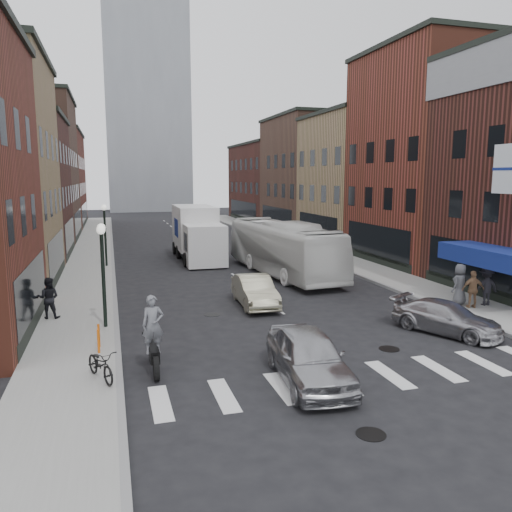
{
  "coord_description": "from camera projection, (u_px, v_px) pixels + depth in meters",
  "views": [
    {
      "loc": [
        -7.06,
        -15.53,
        5.87
      ],
      "look_at": [
        -0.5,
        6.81,
        2.18
      ],
      "focal_mm": 35.0,
      "sensor_mm": 36.0,
      "label": 1
    }
  ],
  "objects": [
    {
      "name": "ground",
      "position": [
        324.0,
        345.0,
        17.6
      ],
      "size": [
        160.0,
        160.0,
        0.0
      ],
      "primitive_type": "plane",
      "color": "black",
      "rests_on": "ground"
    },
    {
      "name": "streetlamp_near",
      "position": [
        102.0,
        256.0,
        18.87
      ],
      "size": [
        0.32,
        1.22,
        4.11
      ],
      "color": "black",
      "rests_on": "ground"
    },
    {
      "name": "curb_right",
      "position": [
        292.0,
        250.0,
        40.39
      ],
      "size": [
        0.2,
        74.0,
        0.16
      ],
      "primitive_type": "cube",
      "color": "gray",
      "rests_on": "ground"
    },
    {
      "name": "ped_right_a",
      "position": [
        486.0,
        286.0,
        22.42
      ],
      "size": [
        1.15,
        0.61,
        1.73
      ],
      "primitive_type": "imported",
      "rotation": [
        0.0,
        0.0,
        3.09
      ],
      "color": "black",
      "rests_on": "sidewalk_right"
    },
    {
      "name": "curb_car",
      "position": [
        446.0,
        318.0,
        18.9
      ],
      "size": [
        3.36,
        4.47,
        1.2
      ],
      "primitive_type": "imported",
      "rotation": [
        0.0,
        0.0,
        0.46
      ],
      "color": "#ACACB0",
      "rests_on": "ground"
    },
    {
      "name": "parked_bicycle",
      "position": [
        101.0,
        364.0,
        14.18
      ],
      "size": [
        1.21,
        1.82,
        0.9
      ],
      "primitive_type": "imported",
      "rotation": [
        0.0,
        0.0,
        0.39
      ],
      "color": "black",
      "rests_on": "sidewalk_left"
    },
    {
      "name": "curb_left",
      "position": [
        113.0,
        258.0,
        36.5
      ],
      "size": [
        0.2,
        74.0,
        0.16
      ],
      "primitive_type": "cube",
      "color": "gray",
      "rests_on": "ground"
    },
    {
      "name": "awning_blue",
      "position": [
        488.0,
        251.0,
        22.04
      ],
      "size": [
        1.8,
        5.0,
        0.78
      ],
      "color": "navy",
      "rests_on": "ground"
    },
    {
      "name": "bldg_left_far_b",
      "position": [
        38.0,
        179.0,
        58.98
      ],
      "size": [
        10.3,
        16.2,
        11.3
      ],
      "color": "maroon",
      "rests_on": "ground"
    },
    {
      "name": "bldg_right_far_a",
      "position": [
        320.0,
        175.0,
        53.98
      ],
      "size": [
        10.3,
        12.2,
        12.3
      ],
      "color": "brown",
      "rests_on": "ground"
    },
    {
      "name": "distant_tower",
      "position": [
        145.0,
        67.0,
        87.61
      ],
      "size": [
        14.0,
        14.0,
        50.0
      ],
      "primitive_type": "cube",
      "color": "#9399A0",
      "rests_on": "ground"
    },
    {
      "name": "bldg_right_mid_b",
      "position": [
        370.0,
        180.0,
        43.63
      ],
      "size": [
        10.3,
        10.2,
        11.3
      ],
      "color": "#A18759",
      "rests_on": "ground"
    },
    {
      "name": "crosswalk_stripes",
      "position": [
        366.0,
        378.0,
        14.75
      ],
      "size": [
        12.0,
        2.2,
        0.01
      ],
      "primitive_type": "cube",
      "color": "silver",
      "rests_on": "ground"
    },
    {
      "name": "motorcycle_rider",
      "position": [
        153.0,
        336.0,
        15.09
      ],
      "size": [
        0.65,
        2.33,
        2.38
      ],
      "rotation": [
        0.0,
        0.0,
        0.0
      ],
      "color": "black",
      "rests_on": "ground"
    },
    {
      "name": "sidewalk_left",
      "position": [
        91.0,
        258.0,
        36.07
      ],
      "size": [
        3.0,
        74.0,
        0.15
      ],
      "primitive_type": "cube",
      "color": "gray",
      "rests_on": "ground"
    },
    {
      "name": "bldg_right_mid_a",
      "position": [
        445.0,
        158.0,
        33.92
      ],
      "size": [
        10.3,
        10.2,
        14.3
      ],
      "color": "maroon",
      "rests_on": "ground"
    },
    {
      "name": "streetlamp_far",
      "position": [
        105.0,
        224.0,
        32.14
      ],
      "size": [
        0.32,
        1.22,
        4.11
      ],
      "color": "black",
      "rests_on": "ground"
    },
    {
      "name": "transit_bus",
      "position": [
        283.0,
        248.0,
        30.22
      ],
      "size": [
        3.76,
        11.84,
        3.24
      ],
      "primitive_type": "imported",
      "rotation": [
        0.0,
        0.0,
        0.09
      ],
      "color": "silver",
      "rests_on": "ground"
    },
    {
      "name": "bldg_right_far_b",
      "position": [
        278.0,
        183.0,
        67.4
      ],
      "size": [
        10.3,
        16.2,
        10.3
      ],
      "color": "#3E1D16",
      "rests_on": "ground"
    },
    {
      "name": "bike_rack",
      "position": [
        99.0,
        338.0,
        16.63
      ],
      "size": [
        0.08,
        0.68,
        0.8
      ],
      "color": "#D8590C",
      "rests_on": "sidewalk_left"
    },
    {
      "name": "ped_right_b",
      "position": [
        473.0,
        289.0,
        21.95
      ],
      "size": [
        1.07,
        0.74,
        1.66
      ],
      "primitive_type": "imported",
      "rotation": [
        0.0,
        0.0,
        2.86
      ],
      "color": "#846043",
      "rests_on": "sidewalk_right"
    },
    {
      "name": "bldg_left_far_a",
      "position": [
        17.0,
        169.0,
        45.55
      ],
      "size": [
        10.3,
        12.2,
        13.3
      ],
      "color": "brown",
      "rests_on": "ground"
    },
    {
      "name": "sedan_left_near",
      "position": [
        309.0,
        356.0,
        14.36
      ],
      "size": [
        2.18,
        4.6,
        1.52
      ],
      "primitive_type": "imported",
      "rotation": [
        0.0,
        0.0,
        -0.09
      ],
      "color": "#A8A8AD",
      "rests_on": "ground"
    },
    {
      "name": "ped_left_solo",
      "position": [
        49.0,
        298.0,
        20.34
      ],
      "size": [
        0.91,
        0.64,
        1.7
      ],
      "primitive_type": "imported",
      "rotation": [
        0.0,
        0.0,
        2.92
      ],
      "color": "black",
      "rests_on": "sidewalk_left"
    },
    {
      "name": "sidewalk_right",
      "position": [
        309.0,
        249.0,
        40.8
      ],
      "size": [
        3.0,
        74.0,
        0.15
      ],
      "primitive_type": "cube",
      "color": "gray",
      "rests_on": "ground"
    },
    {
      "name": "sedan_left_far",
      "position": [
        255.0,
        291.0,
        22.95
      ],
      "size": [
        1.67,
        4.26,
        1.38
      ],
      "primitive_type": "imported",
      "rotation": [
        0.0,
        0.0,
        -0.05
      ],
      "color": "beige",
      "rests_on": "ground"
    },
    {
      "name": "ped_right_c",
      "position": [
        460.0,
        284.0,
        22.57
      ],
      "size": [
        1.07,
        0.9,
        1.85
      ],
      "primitive_type": "imported",
      "rotation": [
        0.0,
        0.0,
        3.55
      ],
      "color": "#505157",
      "rests_on": "sidewalk_right"
    },
    {
      "name": "box_truck",
      "position": [
        197.0,
        234.0,
        35.54
      ],
      "size": [
        2.77,
        8.75,
        3.79
      ],
      "rotation": [
        0.0,
        0.0,
        -0.02
      ],
      "color": "silver",
      "rests_on": "ground"
    }
  ]
}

